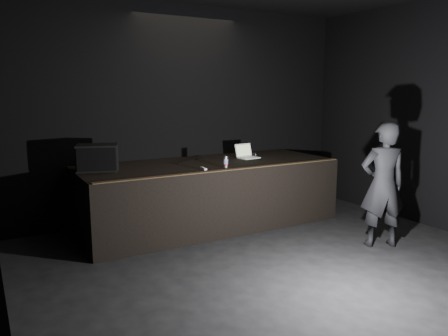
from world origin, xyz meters
TOP-DOWN VIEW (x-y plane):
  - ground at (0.00, 0.00)m, footprint 7.00×7.00m
  - room_walls at (0.00, 0.00)m, footprint 6.10×7.10m
  - stage_riser at (0.00, 2.73)m, footprint 4.00×1.50m
  - riser_lip at (0.00, 2.02)m, footprint 3.92×0.10m
  - stage_monitor at (-1.67, 2.88)m, footprint 0.65×0.55m
  - cable at (-0.15, 3.02)m, footprint 0.72×0.53m
  - laptop at (0.79, 2.86)m, footprint 0.37×0.34m
  - beer_can at (0.02, 2.22)m, footprint 0.07×0.07m
  - plastic_cup at (0.87, 2.76)m, footprint 0.07×0.07m
  - wii_remote at (-0.35, 2.21)m, footprint 0.05×0.17m
  - person at (1.61, 0.71)m, footprint 0.74×0.63m

SIDE VIEW (x-z plane):
  - ground at x=0.00m, z-range 0.00..0.00m
  - stage_riser at x=0.00m, z-range 0.00..1.00m
  - person at x=1.61m, z-range 0.00..1.71m
  - riser_lip at x=0.00m, z-range 1.00..1.01m
  - cable at x=-0.15m, z-range 1.00..1.02m
  - wii_remote at x=-0.35m, z-range 1.00..1.03m
  - plastic_cup at x=0.87m, z-range 1.00..1.09m
  - laptop at x=0.79m, z-range 0.95..1.17m
  - beer_can at x=0.02m, z-range 1.00..1.17m
  - stage_monitor at x=-1.67m, z-range 1.00..1.37m
  - room_walls at x=0.00m, z-range 0.26..3.78m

